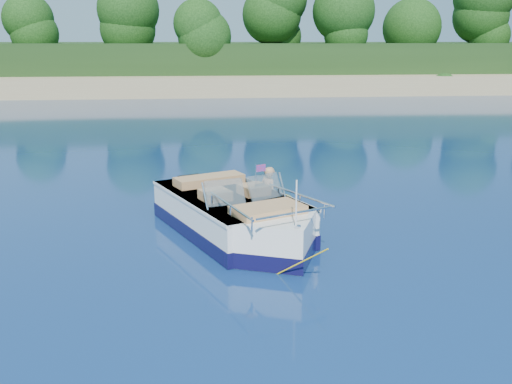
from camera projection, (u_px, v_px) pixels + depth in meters
ground at (370, 276)px, 10.62m from camera, size 160.00×160.00×0.00m
shoreline at (222, 67)px, 71.67m from camera, size 170.00×59.00×6.00m
treeline at (233, 25)px, 48.62m from camera, size 150.00×7.12×8.19m
motorboat at (238, 220)px, 12.66m from camera, size 3.70×5.70×2.03m
tow_tube at (272, 203)px, 15.10m from camera, size 1.47×1.47×0.33m
boy at (267, 207)px, 15.03m from camera, size 0.75×0.88×1.59m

